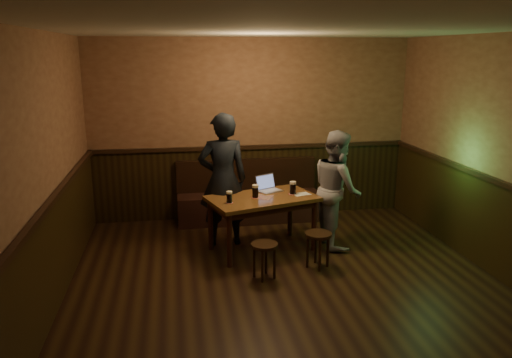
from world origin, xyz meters
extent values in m
cube|color=black|center=(0.00, 0.00, -0.01)|extent=(5.00, 6.00, 0.02)
cube|color=beige|center=(0.00, 0.00, 2.81)|extent=(5.00, 6.00, 0.02)
cube|color=#8E6248|center=(0.00, 3.01, 1.40)|extent=(5.00, 0.02, 2.80)
cube|color=#8E6248|center=(0.00, -3.01, 1.40)|extent=(5.00, 0.02, 2.80)
cube|color=#8E6248|center=(-2.51, 0.00, 1.40)|extent=(0.02, 6.00, 2.80)
cube|color=black|center=(0.00, 2.98, 0.55)|extent=(4.98, 0.04, 1.10)
cube|color=black|center=(-2.48, 0.00, 0.55)|extent=(0.04, 5.98, 1.10)
cube|color=black|center=(0.00, 2.95, 1.13)|extent=(4.98, 0.06, 0.06)
cube|color=black|center=(-2.45, 0.00, 1.13)|extent=(0.06, 5.98, 0.06)
cube|color=black|center=(-0.10, 2.71, 0.23)|extent=(2.20, 0.50, 0.45)
cube|color=black|center=(-0.10, 2.91, 0.70)|extent=(2.20, 0.10, 0.50)
cube|color=#573318|center=(-0.10, 1.51, 0.72)|extent=(1.55, 1.16, 0.05)
cube|color=black|center=(-0.10, 1.51, 0.64)|extent=(1.40, 1.01, 0.08)
cube|color=maroon|center=(-0.10, 1.51, 0.74)|extent=(0.35, 0.35, 0.00)
cylinder|color=black|center=(-0.59, 1.03, 0.35)|extent=(0.07, 0.07, 0.69)
cylinder|color=black|center=(-0.78, 1.63, 0.35)|extent=(0.07, 0.07, 0.69)
cylinder|color=black|center=(0.58, 1.38, 0.35)|extent=(0.07, 0.07, 0.69)
cylinder|color=black|center=(0.39, 1.99, 0.35)|extent=(0.07, 0.07, 0.69)
cylinder|color=black|center=(-0.23, 0.66, 0.41)|extent=(0.41, 0.41, 0.04)
cylinder|color=black|center=(-0.11, 0.61, 0.20)|extent=(0.03, 0.03, 0.41)
cylinder|color=black|center=(-0.18, 0.77, 0.20)|extent=(0.03, 0.03, 0.41)
cylinder|color=black|center=(-0.34, 0.70, 0.20)|extent=(0.03, 0.03, 0.41)
cylinder|color=black|center=(-0.27, 0.54, 0.20)|extent=(0.03, 0.03, 0.41)
cylinder|color=black|center=(0.48, 0.84, 0.43)|extent=(0.35, 0.35, 0.04)
cylinder|color=black|center=(0.60, 0.83, 0.21)|extent=(0.03, 0.03, 0.43)
cylinder|color=black|center=(0.49, 0.97, 0.21)|extent=(0.03, 0.03, 0.43)
cylinder|color=black|center=(0.35, 0.85, 0.21)|extent=(0.03, 0.03, 0.43)
cylinder|color=black|center=(0.47, 0.72, 0.21)|extent=(0.03, 0.03, 0.43)
cylinder|color=maroon|center=(-0.56, 1.31, 0.74)|extent=(0.10, 0.10, 0.00)
cylinder|color=silver|center=(-0.56, 1.31, 0.75)|extent=(0.08, 0.08, 0.00)
cylinder|color=black|center=(-0.56, 1.31, 0.81)|extent=(0.07, 0.07, 0.12)
cylinder|color=beige|center=(-0.56, 1.31, 0.88)|extent=(0.08, 0.08, 0.03)
cylinder|color=maroon|center=(-0.19, 1.49, 0.74)|extent=(0.11, 0.11, 0.00)
cylinder|color=silver|center=(-0.19, 1.49, 0.75)|extent=(0.09, 0.09, 0.00)
cylinder|color=black|center=(-0.19, 1.49, 0.81)|extent=(0.08, 0.08, 0.13)
cylinder|color=beige|center=(-0.19, 1.49, 0.90)|extent=(0.09, 0.09, 0.03)
cylinder|color=maroon|center=(0.33, 1.57, 0.74)|extent=(0.11, 0.11, 0.00)
cylinder|color=silver|center=(0.33, 1.57, 0.75)|extent=(0.10, 0.10, 0.00)
cylinder|color=black|center=(0.33, 1.57, 0.82)|extent=(0.08, 0.08, 0.14)
cylinder|color=beige|center=(0.33, 1.57, 0.90)|extent=(0.09, 0.09, 0.03)
cube|color=silver|center=(0.05, 1.74, 0.75)|extent=(0.37, 0.33, 0.01)
cube|color=#B2B2B7|center=(0.05, 1.74, 0.76)|extent=(0.32, 0.28, 0.00)
cube|color=silver|center=(0.00, 1.84, 0.86)|extent=(0.30, 0.20, 0.20)
cube|color=#596BA6|center=(0.00, 1.83, 0.86)|extent=(0.27, 0.17, 0.17)
cube|color=silver|center=(0.44, 1.54, 0.74)|extent=(0.25, 0.20, 0.00)
imported|color=black|center=(-0.58, 1.83, 0.91)|extent=(0.68, 0.46, 1.82)
imported|color=gray|center=(0.93, 1.55, 0.79)|extent=(0.61, 0.78, 1.59)
camera|label=1|loc=(-1.22, -4.66, 2.58)|focal=35.00mm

